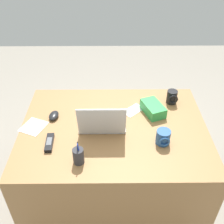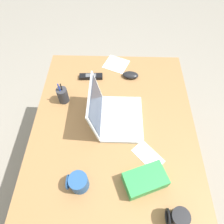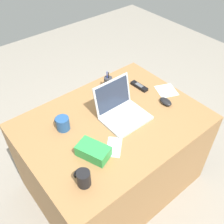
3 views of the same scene
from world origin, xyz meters
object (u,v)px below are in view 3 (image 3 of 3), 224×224
(cordless_phone, at_px, (139,86))
(pen_holder, at_px, (108,83))
(computer_mouse, at_px, (166,102))
(coffee_mug_white, at_px, (63,123))
(coffee_mug_tall, at_px, (83,178))
(laptop, at_px, (122,111))
(snack_bag, at_px, (93,151))

(cordless_phone, relative_size, pen_holder, 1.02)
(computer_mouse, height_order, coffee_mug_white, coffee_mug_white)
(coffee_mug_tall, bearing_deg, cordless_phone, 27.57)
(laptop, xyz_separation_m, cordless_phone, (0.33, 0.16, -0.04))
(laptop, relative_size, snack_bag, 1.59)
(laptop, height_order, coffee_mug_white, laptop)
(computer_mouse, bearing_deg, snack_bag, -170.05)
(laptop, height_order, pen_holder, laptop)
(laptop, height_order, coffee_mug_tall, laptop)
(pen_holder, xyz_separation_m, snack_bag, (-0.49, -0.47, -0.01))
(computer_mouse, distance_m, coffee_mug_white, 0.77)
(coffee_mug_white, xyz_separation_m, coffee_mug_tall, (-0.14, -0.44, 0.00))
(pen_holder, bearing_deg, laptop, -112.65)
(computer_mouse, distance_m, snack_bag, 0.71)
(coffee_mug_tall, bearing_deg, laptop, 28.43)
(laptop, relative_size, cordless_phone, 1.98)
(laptop, bearing_deg, coffee_mug_tall, -151.57)
(laptop, xyz_separation_m, coffee_mug_tall, (-0.52, -0.28, 0.00))
(cordless_phone, distance_m, pen_holder, 0.25)
(coffee_mug_tall, xyz_separation_m, cordless_phone, (0.85, 0.44, -0.04))
(laptop, xyz_separation_m, coffee_mug_white, (-0.38, 0.16, -0.00))
(laptop, xyz_separation_m, snack_bag, (-0.36, -0.16, -0.01))
(snack_bag, bearing_deg, laptop, 23.43)
(computer_mouse, bearing_deg, pen_holder, 122.89)
(coffee_mug_tall, bearing_deg, pen_holder, 42.47)
(coffee_mug_white, bearing_deg, coffee_mug_tall, -107.17)
(coffee_mug_tall, height_order, pen_holder, pen_holder)
(laptop, relative_size, coffee_mug_white, 3.10)
(coffee_mug_white, xyz_separation_m, pen_holder, (0.51, 0.16, 0.00))
(snack_bag, bearing_deg, computer_mouse, 4.07)
(computer_mouse, relative_size, pen_holder, 0.69)
(laptop, height_order, snack_bag, laptop)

